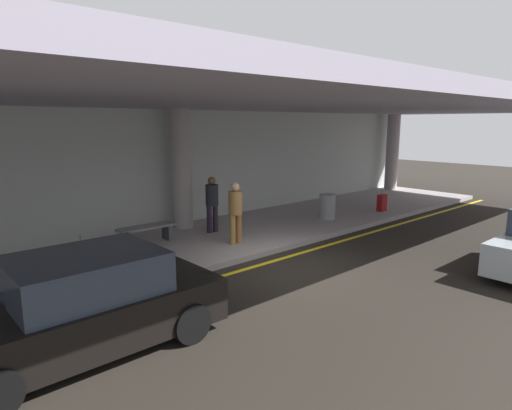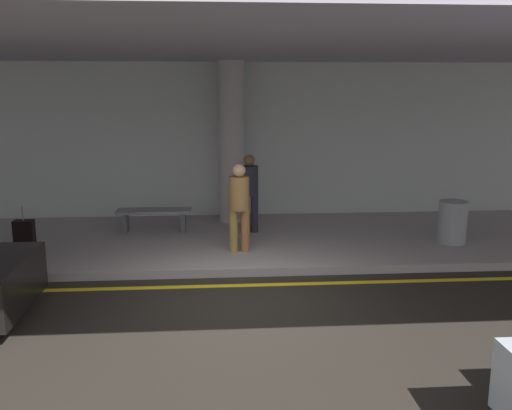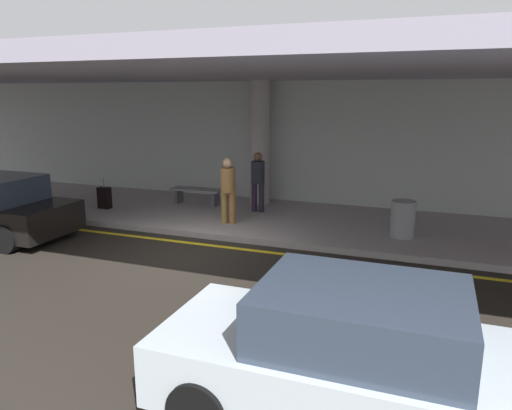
{
  "view_description": "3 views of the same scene",
  "coord_description": "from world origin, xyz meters",
  "px_view_note": "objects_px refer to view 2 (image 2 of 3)",
  "views": [
    {
      "loc": [
        -7.14,
        -6.82,
        3.4
      ],
      "look_at": [
        0.39,
        1.59,
        1.24
      ],
      "focal_mm": 30.4,
      "sensor_mm": 36.0,
      "label": 1
    },
    {
      "loc": [
        -0.38,
        -8.13,
        3.21
      ],
      "look_at": [
        0.38,
        2.09,
        1.04
      ],
      "focal_mm": 39.03,
      "sensor_mm": 36.0,
      "label": 2
    },
    {
      "loc": [
        4.95,
        -8.94,
        3.4
      ],
      "look_at": [
        0.96,
        1.69,
        0.78
      ],
      "focal_mm": 33.71,
      "sensor_mm": 36.0,
      "label": 3
    }
  ],
  "objects_px": {
    "traveler_with_luggage": "(239,202)",
    "trash_bin_steel": "(453,222)",
    "support_column_far_left": "(231,143)",
    "person_waiting_for_ride": "(249,188)",
    "suitcase_upright_secondary": "(25,236)",
    "bench_metal": "(154,215)"
  },
  "relations": [
    {
      "from": "suitcase_upright_secondary",
      "to": "trash_bin_steel",
      "type": "xyz_separation_m",
      "value": [
        8.34,
        0.07,
        0.11
      ]
    },
    {
      "from": "person_waiting_for_ride",
      "to": "suitcase_upright_secondary",
      "type": "distance_m",
      "value": 4.53
    },
    {
      "from": "suitcase_upright_secondary",
      "to": "trash_bin_steel",
      "type": "distance_m",
      "value": 8.34
    },
    {
      "from": "person_waiting_for_ride",
      "to": "traveler_with_luggage",
      "type": "bearing_deg",
      "value": 26.94
    },
    {
      "from": "support_column_far_left",
      "to": "suitcase_upright_secondary",
      "type": "height_order",
      "value": "support_column_far_left"
    },
    {
      "from": "traveler_with_luggage",
      "to": "bench_metal",
      "type": "distance_m",
      "value": 2.51
    },
    {
      "from": "support_column_far_left",
      "to": "bench_metal",
      "type": "relative_size",
      "value": 2.28
    },
    {
      "from": "traveler_with_luggage",
      "to": "bench_metal",
      "type": "xyz_separation_m",
      "value": [
        -1.77,
        1.66,
        -0.61
      ]
    },
    {
      "from": "person_waiting_for_ride",
      "to": "suitcase_upright_secondary",
      "type": "height_order",
      "value": "person_waiting_for_ride"
    },
    {
      "from": "person_waiting_for_ride",
      "to": "trash_bin_steel",
      "type": "xyz_separation_m",
      "value": [
        4.01,
        -1.12,
        -0.54
      ]
    },
    {
      "from": "suitcase_upright_secondary",
      "to": "person_waiting_for_ride",
      "type": "bearing_deg",
      "value": 21.34
    },
    {
      "from": "suitcase_upright_secondary",
      "to": "trash_bin_steel",
      "type": "bearing_deg",
      "value": 6.4
    },
    {
      "from": "traveler_with_luggage",
      "to": "support_column_far_left",
      "type": "bearing_deg",
      "value": -48.16
    },
    {
      "from": "support_column_far_left",
      "to": "traveler_with_luggage",
      "type": "height_order",
      "value": "support_column_far_left"
    },
    {
      "from": "person_waiting_for_ride",
      "to": "suitcase_upright_secondary",
      "type": "xyz_separation_m",
      "value": [
        -4.33,
        -1.19,
        -0.65
      ]
    },
    {
      "from": "traveler_with_luggage",
      "to": "person_waiting_for_ride",
      "type": "relative_size",
      "value": 1.0
    },
    {
      "from": "traveler_with_luggage",
      "to": "suitcase_upright_secondary",
      "type": "bearing_deg",
      "value": 36.9
    },
    {
      "from": "traveler_with_luggage",
      "to": "trash_bin_steel",
      "type": "distance_m",
      "value": 4.34
    },
    {
      "from": "traveler_with_luggage",
      "to": "person_waiting_for_ride",
      "type": "distance_m",
      "value": 1.47
    },
    {
      "from": "traveler_with_luggage",
      "to": "suitcase_upright_secondary",
      "type": "distance_m",
      "value": 4.11
    },
    {
      "from": "support_column_far_left",
      "to": "person_waiting_for_ride",
      "type": "relative_size",
      "value": 2.17
    },
    {
      "from": "bench_metal",
      "to": "trash_bin_steel",
      "type": "distance_m",
      "value": 6.21
    }
  ]
}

